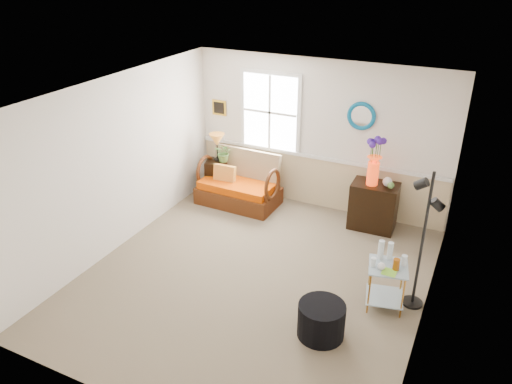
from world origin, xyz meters
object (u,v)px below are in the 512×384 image
at_px(cabinet, 373,206).
at_px(lamp_stand, 217,177).
at_px(ottoman, 321,320).
at_px(loveseat, 238,180).
at_px(floor_lamp, 422,242).
at_px(side_table, 386,286).

bearing_deg(cabinet, lamp_stand, 178.33).
height_order(lamp_stand, ottoman, lamp_stand).
height_order(loveseat, ottoman, loveseat).
bearing_deg(loveseat, floor_lamp, -23.29).
xyz_separation_m(loveseat, lamp_stand, (-0.54, 0.17, -0.13)).
distance_m(loveseat, floor_lamp, 3.72).
xyz_separation_m(loveseat, cabinet, (2.38, 0.19, -0.07)).
height_order(loveseat, cabinet, loveseat).
bearing_deg(side_table, floor_lamp, 31.03).
bearing_deg(cabinet, floor_lamp, -62.55).
bearing_deg(side_table, ottoman, -122.25).
relative_size(side_table, floor_lamp, 0.32).
xyz_separation_m(cabinet, floor_lamp, (0.97, -1.73, 0.54)).
bearing_deg(side_table, lamp_stand, 151.77).
bearing_deg(loveseat, cabinet, 5.87).
relative_size(loveseat, ottoman, 2.52).
relative_size(cabinet, side_table, 1.30).
height_order(cabinet, floor_lamp, floor_lamp).
distance_m(side_table, floor_lamp, 0.74).
relative_size(loveseat, cabinet, 1.80).
relative_size(loveseat, side_table, 2.33).
xyz_separation_m(loveseat, ottoman, (2.47, -2.62, -0.25)).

